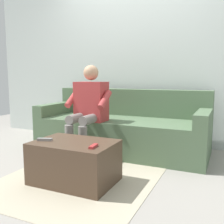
{
  "coord_description": "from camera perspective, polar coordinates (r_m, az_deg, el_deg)",
  "views": [
    {
      "loc": [
        -1.28,
        3.02,
        0.98
      ],
      "look_at": [
        0.0,
        0.2,
        0.56
      ],
      "focal_mm": 41.61,
      "sensor_mm": 36.0,
      "label": 1
    }
  ],
  "objects": [
    {
      "name": "coffee_table",
      "position": [
        2.49,
        -8.19,
        -10.81
      ],
      "size": [
        0.75,
        0.52,
        0.39
      ],
      "color": "#4C3828",
      "rests_on": "ground"
    },
    {
      "name": "couch",
      "position": [
        3.49,
        2.41,
        -3.69
      ],
      "size": [
        2.21,
        0.89,
        0.81
      ],
      "color": "#516B4C",
      "rests_on": "ground"
    },
    {
      "name": "remote_red",
      "position": [
        2.22,
        -4.09,
        -7.51
      ],
      "size": [
        0.05,
        0.13,
        0.02
      ],
      "primitive_type": "cube",
      "rotation": [
        0.0,
        0.0,
        4.81
      ],
      "color": "#B73333",
      "rests_on": "coffee_table"
    },
    {
      "name": "floor_rug",
      "position": [
        2.66,
        -6.54,
        -13.93
      ],
      "size": [
        1.42,
        1.7,
        0.01
      ],
      "primitive_type": "cube",
      "color": "#B7AD93",
      "rests_on": "ground"
    },
    {
      "name": "remote_gray",
      "position": [
        2.51,
        -14.55,
        -5.86
      ],
      "size": [
        0.14,
        0.08,
        0.02
      ],
      "primitive_type": "cube",
      "rotation": [
        0.0,
        0.0,
        3.46
      ],
      "color": "gray",
      "rests_on": "coffee_table"
    },
    {
      "name": "back_wall",
      "position": [
        3.96,
        5.6,
        13.2
      ],
      "size": [
        5.13,
        0.06,
        2.72
      ],
      "primitive_type": "cube",
      "color": "silver",
      "rests_on": "ground"
    },
    {
      "name": "ground_plane",
      "position": [
        2.91,
        -3.29,
        -11.98
      ],
      "size": [
        8.0,
        8.0,
        0.0
      ],
      "primitive_type": "plane",
      "color": "gray"
    },
    {
      "name": "person_solo_seated",
      "position": [
        3.16,
        -5.18,
        1.38
      ],
      "size": [
        0.52,
        0.54,
        1.12
      ],
      "color": "#B23838",
      "rests_on": "ground"
    }
  ]
}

